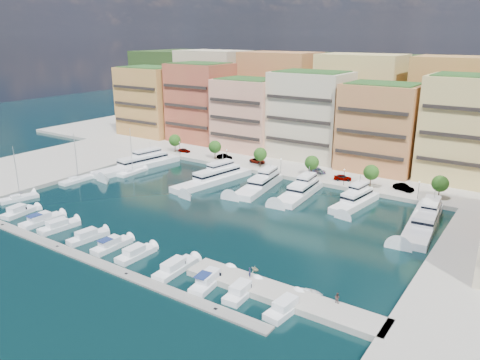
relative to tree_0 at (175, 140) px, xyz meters
The scene contains 56 objects.
ground 52.39m from the tree_0, 39.95° to the right, with size 400.00×400.00×0.00m, color black.
north_quay 49.34m from the tree_0, 35.47° to the left, with size 220.00×64.00×2.00m, color #9E998E.
west_quay 47.21m from the tree_0, 117.93° to the right, with size 34.00×76.00×2.00m, color #9E998E.
hillside 86.46m from the tree_0, 62.40° to the left, with size 240.00×40.00×58.00m, color #223616.
south_pontoon 73.65m from the tree_0, 59.77° to the right, with size 72.00×2.20×0.35m, color gray.
finger_pier 89.46m from the tree_0, 38.41° to the right, with size 32.00×5.00×2.00m, color #9E998E.
apartment_0 31.96m from the tree_0, 147.61° to the left, with size 22.00×16.50×24.80m.
apartment_1 21.20m from the tree_0, 102.21° to the left, with size 20.00×16.50×26.80m.
apartment_2 24.86m from the tree_0, 44.13° to the left, with size 20.00×15.50×22.80m.
apartment_3 43.22m from the tree_0, 25.95° to the left, with size 22.00×16.50×25.80m.
apartment_4 62.75m from the tree_0, 15.37° to the left, with size 20.00×15.50×23.80m.
apartment_5 84.60m from the tree_0, 12.71° to the left, with size 22.00×16.50×26.80m.
backblock_0 44.63m from the tree_0, 110.32° to the left, with size 26.00×18.00×30.00m, color beige.
backblock_1 44.63m from the tree_0, 69.68° to the left, with size 26.00×18.00×30.00m, color #C17148.
backblock_2 61.58m from the tree_0, 41.99° to the left, with size 26.00×18.00×30.00m, color #D4BF70.
backblock_3 85.98m from the tree_0, 28.37° to the left, with size 26.00×18.00×30.00m, color #C98649.
tree_0 is the anchor object (origin of this frame).
tree_1 16.00m from the tree_0, ahead, with size 3.80×3.80×5.65m.
tree_2 32.00m from the tree_0, ahead, with size 3.80×3.80×5.65m.
tree_3 48.00m from the tree_0, ahead, with size 3.80×3.80×5.65m.
tree_4 64.00m from the tree_0, ahead, with size 3.80×3.80×5.65m.
tree_5 80.00m from the tree_0, ahead, with size 3.80×3.80×5.65m.
lamppost_0 4.70m from the tree_0, 29.90° to the right, with size 0.30×0.30×4.20m.
lamppost_1 22.14m from the tree_0, ahead, with size 0.30×0.30×4.20m.
lamppost_2 40.08m from the tree_0, ahead, with size 0.30×0.30×4.20m.
lamppost_3 58.05m from the tree_0, ahead, with size 0.30×0.30×4.20m.
lamppost_4 76.04m from the tree_0, ahead, with size 0.30×0.30×4.20m.
yacht_0 17.51m from the tree_0, 84.23° to the right, with size 9.14×27.87×7.30m.
yacht_2 32.45m from the tree_0, 29.70° to the right, with size 8.62×25.47×7.30m.
yacht_3 42.92m from the tree_0, 18.53° to the right, with size 7.45×20.32×7.30m.
yacht_4 53.26m from the tree_0, 14.28° to the right, with size 6.19×18.98×7.30m.
yacht_5 66.05m from the tree_0, 10.40° to the right, with size 6.18×16.57×7.30m.
yacht_6 82.11m from the tree_0, 10.89° to the right, with size 7.14×24.37×7.30m.
cruiser_0 58.64m from the tree_0, 83.21° to the right, with size 3.74×7.53×2.55m.
cruiser_1 60.20m from the tree_0, 75.42° to the right, with size 3.02×8.82×2.66m.
cruiser_2 61.86m from the tree_0, 70.24° to the right, with size 3.78×8.27×2.55m.
cruiser_3 65.38m from the tree_0, 62.90° to the right, with size 3.36×8.18×2.55m.
cruiser_4 68.63m from the tree_0, 58.02° to the right, with size 2.70×7.84×2.66m.
cruiser_5 72.10m from the tree_0, 53.80° to the right, with size 2.92×7.65×2.55m.
cruiser_6 77.85m from the tree_0, 48.36° to the right, with size 2.97×8.84×2.55m.
cruiser_7 82.78m from the tree_0, 44.66° to the right, with size 3.61×8.94×2.66m.
cruiser_8 87.08m from the tree_0, 41.89° to the right, with size 2.97×7.30×2.55m.
cruiser_9 92.80m from the tree_0, 38.80° to the right, with size 3.44×7.92×2.55m.
sailboat_2 23.67m from the tree_0, 79.66° to the right, with size 2.94×8.80×13.20m.
sailboat_1 36.30m from the tree_0, 94.01° to the right, with size 2.96×9.35×13.20m.
sailboat_0 52.99m from the tree_0, 91.96° to the right, with size 4.83×8.91×13.20m.
tender_1 80.51m from the tree_0, 39.06° to the right, with size 1.39×1.61×0.85m, color beige.
tender_2 90.06m from the tree_0, 35.45° to the right, with size 2.64×3.70×0.77m, color white.
car_0 4.37m from the tree_0, 19.09° to the left, with size 1.57×3.89×1.33m, color gray.
car_1 18.82m from the tree_0, ahead, with size 1.63×4.69×1.54m, color gray.
car_2 29.52m from the tree_0, ahead, with size 2.24×4.87×1.35m, color gray.
car_3 48.12m from the tree_0, ahead, with size 2.06×5.07×1.47m, color gray.
car_4 56.36m from the tree_0, ahead, with size 1.81×4.50×1.53m, color gray.
car_5 71.70m from the tree_0, ahead, with size 1.74×4.99×1.64m, color gray.
person_0 83.73m from the tree_0, 40.41° to the right, with size 0.59×0.39×1.63m, color #26284D.
person_1 94.53m from the tree_0, 34.49° to the right, with size 0.77×0.60×1.58m, color #503430.
Camera 1 is at (58.95, -75.44, 37.34)m, focal length 35.00 mm.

